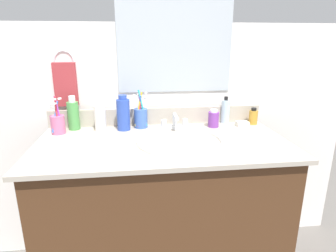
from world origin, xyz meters
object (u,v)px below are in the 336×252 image
(cup_pink, at_px, (58,123))
(faucet, at_px, (175,123))
(hand_towel, at_px, (66,84))
(bottle_gel_clear, at_px, (225,111))
(cup_blue_plastic, at_px, (141,117))
(bottle_oil_amber, at_px, (253,117))
(soap_bar, at_px, (242,124))
(bottle_shampoo_blue, at_px, (123,114))
(bottle_lotion_white, at_px, (100,117))
(bottle_toner_green, at_px, (73,115))
(bottle_cream_purple, at_px, (214,119))

(cup_pink, bearing_deg, faucet, 0.79)
(hand_towel, relative_size, bottle_gel_clear, 1.51)
(faucet, xyz_separation_m, cup_blue_plastic, (-0.17, 0.04, 0.03))
(cup_blue_plastic, distance_m, cup_pink, 0.40)
(bottle_oil_amber, xyz_separation_m, cup_pink, (-1.00, -0.04, 0.01))
(faucet, relative_size, cup_pink, 0.86)
(faucet, bearing_deg, cup_blue_plastic, 165.47)
(cup_blue_plastic, height_order, cup_pink, cup_blue_plastic)
(hand_towel, xyz_separation_m, soap_bar, (0.91, -0.12, -0.21))
(bottle_shampoo_blue, relative_size, bottle_lotion_white, 1.18)
(bottle_shampoo_blue, distance_m, bottle_oil_amber, 0.69)
(bottle_oil_amber, bearing_deg, soap_bar, -157.15)
(bottle_shampoo_blue, xyz_separation_m, cup_pink, (-0.31, -0.02, -0.03))
(bottle_shampoo_blue, distance_m, bottle_gel_clear, 0.55)
(bottle_shampoo_blue, bearing_deg, bottle_toner_green, 170.98)
(hand_towel, xyz_separation_m, bottle_shampoo_blue, (0.29, -0.10, -0.14))
(bottle_cream_purple, bearing_deg, bottle_shampoo_blue, 179.26)
(bottle_cream_purple, height_order, cup_blue_plastic, cup_blue_plastic)
(bottle_oil_amber, bearing_deg, bottle_lotion_white, -178.57)
(hand_towel, relative_size, bottle_lotion_white, 1.46)
(bottle_shampoo_blue, xyz_separation_m, bottle_gel_clear, (0.55, 0.06, -0.02))
(bottle_cream_purple, bearing_deg, cup_pink, -178.87)
(bottle_toner_green, bearing_deg, bottle_cream_purple, -3.67)
(bottle_gel_clear, bearing_deg, bottle_cream_purple, -141.21)
(faucet, relative_size, bottle_toner_green, 0.93)
(bottle_toner_green, xyz_separation_m, bottle_gel_clear, (0.80, 0.02, -0.01))
(bottle_toner_green, height_order, bottle_lotion_white, bottle_toner_green)
(bottle_gel_clear, relative_size, cup_pink, 0.79)
(cup_blue_plastic, height_order, soap_bar, cup_blue_plastic)
(hand_towel, height_order, faucet, hand_towel)
(hand_towel, distance_m, bottle_toner_green, 0.16)
(hand_towel, distance_m, bottle_oil_amber, 1.00)
(faucet, xyz_separation_m, soap_bar, (0.36, 0.00, -0.02))
(bottle_lotion_white, xyz_separation_m, bottle_oil_amber, (0.81, 0.02, -0.03))
(bottle_oil_amber, bearing_deg, cup_blue_plastic, 178.90)
(bottle_oil_amber, height_order, cup_blue_plastic, cup_blue_plastic)
(faucet, xyz_separation_m, bottle_toner_green, (-0.51, 0.05, 0.05))
(bottle_gel_clear, bearing_deg, cup_blue_plastic, -176.19)
(hand_towel, bearing_deg, bottle_shampoo_blue, -20.02)
(bottle_lotion_white, relative_size, bottle_oil_amber, 1.68)
(faucet, distance_m, cup_blue_plastic, 0.18)
(bottle_cream_purple, relative_size, cup_pink, 0.51)
(bottle_cream_purple, relative_size, bottle_lotion_white, 0.62)
(bottle_gel_clear, height_order, bottle_oil_amber, bottle_gel_clear)
(bottle_lotion_white, height_order, bottle_oil_amber, bottle_lotion_white)
(hand_towel, xyz_separation_m, bottle_toner_green, (0.04, -0.06, -0.14))
(faucet, distance_m, bottle_gel_clear, 0.30)
(bottle_shampoo_blue, relative_size, cup_blue_plastic, 0.90)
(bottle_shampoo_blue, xyz_separation_m, bottle_lotion_white, (-0.11, -0.00, -0.01))
(cup_blue_plastic, bearing_deg, soap_bar, -4.41)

